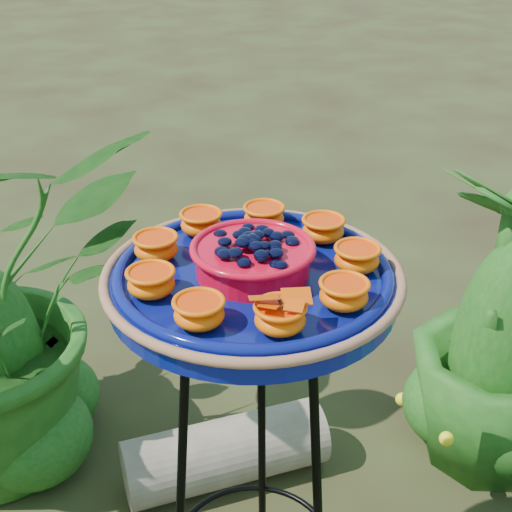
# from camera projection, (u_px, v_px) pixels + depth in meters

# --- Properties ---
(tripod_stand) EXTENTS (0.39, 0.39, 0.93)m
(tripod_stand) POSITION_uv_depth(u_px,v_px,m) (253.00, 460.00, 1.35)
(tripod_stand) COLOR black
(tripod_stand) RESTS_ON ground
(feeder_dish) EXTENTS (0.55, 0.55, 0.11)m
(feeder_dish) POSITION_uv_depth(u_px,v_px,m) (253.00, 274.00, 1.15)
(feeder_dish) COLOR #081062
(feeder_dish) RESTS_ON tripod_stand
(driftwood_log) EXTENTS (0.60, 0.34, 0.19)m
(driftwood_log) POSITION_uv_depth(u_px,v_px,m) (225.00, 452.00, 2.02)
(driftwood_log) COLOR gray
(driftwood_log) RESTS_ON ground
(shrub_back_right) EXTENTS (0.66, 0.66, 0.90)m
(shrub_back_right) POSITION_uv_depth(u_px,v_px,m) (508.00, 326.00, 1.94)
(shrub_back_right) COLOR #164A13
(shrub_back_right) RESTS_ON ground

